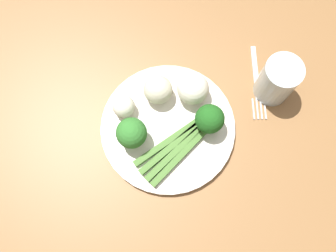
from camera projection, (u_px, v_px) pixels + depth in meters
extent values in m
cube|color=#B7A88E|center=(179.00, 170.00, 1.46)|extent=(6.00, 6.00, 0.02)
cube|color=olive|center=(190.00, 115.00, 0.76)|extent=(1.31, 0.98, 0.04)
cylinder|color=olive|center=(210.00, 3.00, 1.41)|extent=(0.04, 0.04, 0.45)
cylinder|color=olive|center=(129.00, 33.00, 1.37)|extent=(0.04, 0.04, 0.45)
cylinder|color=silver|center=(168.00, 128.00, 0.72)|extent=(0.27, 0.27, 0.01)
cube|color=#47752D|center=(167.00, 142.00, 0.70)|extent=(0.15, 0.06, 0.01)
cube|color=#47752D|center=(171.00, 147.00, 0.70)|extent=(0.14, 0.08, 0.01)
cube|color=#47752D|center=(175.00, 152.00, 0.70)|extent=(0.14, 0.08, 0.01)
cube|color=#47752D|center=(180.00, 156.00, 0.69)|extent=(0.14, 0.09, 0.01)
cylinder|color=#609E3D|center=(133.00, 137.00, 0.70)|extent=(0.02, 0.02, 0.02)
sphere|color=#337A2D|center=(131.00, 133.00, 0.67)|extent=(0.06, 0.06, 0.06)
cylinder|color=#4C7F2B|center=(208.00, 124.00, 0.71)|extent=(0.02, 0.02, 0.02)
sphere|color=#1E5B1C|center=(210.00, 119.00, 0.68)|extent=(0.06, 0.06, 0.06)
sphere|color=beige|center=(158.00, 90.00, 0.71)|extent=(0.06, 0.06, 0.06)
sphere|color=white|center=(123.00, 106.00, 0.70)|extent=(0.05, 0.05, 0.05)
sphere|color=white|center=(193.00, 89.00, 0.70)|extent=(0.06, 0.06, 0.06)
cube|color=silver|center=(255.00, 72.00, 0.76)|extent=(0.04, 0.12, 0.00)
cube|color=silver|center=(253.00, 109.00, 0.74)|extent=(0.01, 0.04, 0.00)
cube|color=silver|center=(257.00, 109.00, 0.74)|extent=(0.01, 0.04, 0.00)
cube|color=silver|center=(261.00, 109.00, 0.74)|extent=(0.01, 0.04, 0.00)
cube|color=silver|center=(265.00, 109.00, 0.74)|extent=(0.01, 0.04, 0.00)
cylinder|color=silver|center=(278.00, 81.00, 0.71)|extent=(0.07, 0.07, 0.10)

